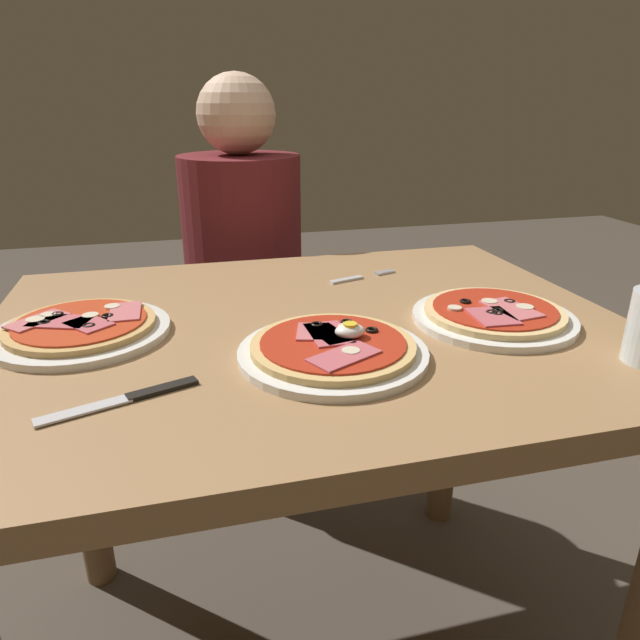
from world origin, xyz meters
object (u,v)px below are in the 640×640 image
knife (132,397)px  fork (358,278)px  dining_table (310,394)px  pizza_foreground (332,349)px  pizza_across_right (494,315)px  diner_person (246,307)px  pizza_across_left (81,328)px

knife → fork: bearing=43.8°
dining_table → pizza_foreground: bearing=-90.2°
pizza_foreground → pizza_across_right: bearing=12.6°
dining_table → diner_person: bearing=92.2°
fork → pizza_foreground: bearing=-113.5°
dining_table → pizza_across_right: (0.29, -0.07, 0.15)m
dining_table → fork: size_ratio=6.70×
knife → diner_person: 0.93m
pizza_foreground → pizza_across_right: (0.30, 0.07, -0.00)m
pizza_foreground → knife: (-0.27, -0.06, -0.01)m
pizza_across_right → knife: (-0.57, -0.12, -0.01)m
pizza_foreground → fork: size_ratio=1.76×
fork → dining_table: bearing=-126.0°
pizza_across_right → fork: pizza_across_right is taller
fork → diner_person: size_ratio=0.13×
dining_table → fork: (0.15, 0.21, 0.14)m
fork → diner_person: diner_person is taller
pizza_across_right → pizza_foreground: bearing=-167.4°
dining_table → diner_person: 0.68m
knife → pizza_across_left: bearing=110.3°
diner_person → pizza_across_right: bearing=113.1°
dining_table → fork: 0.29m
dining_table → knife: knife is taller
fork → knife: bearing=-136.2°
pizza_foreground → pizza_across_right: pizza_foreground is taller
fork → pizza_across_right: bearing=-63.1°
pizza_across_right → fork: size_ratio=1.72×
diner_person → knife: bearing=74.3°
dining_table → pizza_foreground: pizza_foreground is taller
pizza_across_right → diner_person: bearing=113.1°
pizza_across_left → diner_person: 0.76m
dining_table → pizza_foreground: (-0.00, -0.14, 0.15)m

